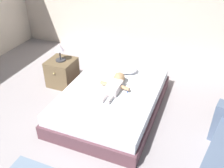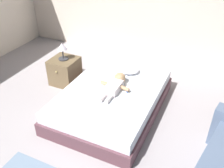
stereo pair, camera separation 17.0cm
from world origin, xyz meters
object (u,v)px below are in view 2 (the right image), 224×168
object	(u,v)px
pillow	(125,69)
nightstand	(65,71)
lamp	(62,48)
toothbrush	(127,90)
bed	(112,100)
baby	(115,85)

from	to	relation	value
pillow	nightstand	size ratio (longest dim) A/B	0.96
pillow	lamp	size ratio (longest dim) A/B	1.54
pillow	toothbrush	world-z (taller)	pillow
bed	pillow	world-z (taller)	pillow
bed	baby	size ratio (longest dim) A/B	2.88
bed	pillow	xyz separation A→B (m)	(-0.03, 0.60, 0.25)
lamp	bed	bearing A→B (deg)	-17.86
pillow	toothbrush	bearing A→B (deg)	-65.73
toothbrush	nightstand	world-z (taller)	nightstand
bed	pillow	distance (m)	0.65
lamp	pillow	bearing A→B (deg)	12.05
nightstand	toothbrush	bearing A→B (deg)	-12.54
baby	lamp	size ratio (longest dim) A/B	2.24
bed	toothbrush	world-z (taller)	toothbrush
bed	lamp	xyz separation A→B (m)	(-1.13, 0.36, 0.51)
toothbrush	lamp	size ratio (longest dim) A/B	0.40
bed	lamp	world-z (taller)	lamp
bed	toothbrush	size ratio (longest dim) A/B	16.04
baby	lamp	distance (m)	1.23
pillow	baby	size ratio (longest dim) A/B	0.68
baby	nightstand	xyz separation A→B (m)	(-1.16, 0.32, -0.20)
nightstand	lamp	world-z (taller)	lamp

